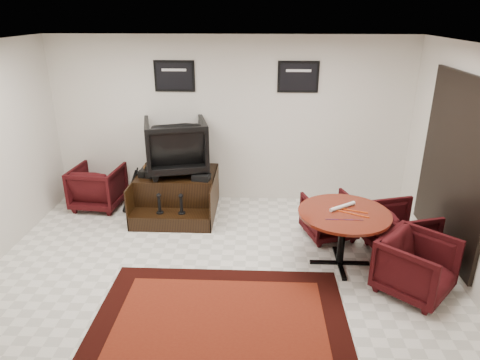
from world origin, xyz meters
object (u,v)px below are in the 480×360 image
table_chair_window (401,228)px  table_chair_corner (417,264)px  shine_podium (177,194)px  armchair_side (98,185)px  meeting_table (344,219)px  table_chair_back (329,215)px  shine_chair (176,143)px

table_chair_window → table_chair_corner: bearing=158.1°
shine_podium → armchair_side: (-1.37, 0.12, 0.09)m
table_chair_window → table_chair_corner: size_ratio=0.97×
armchair_side → shine_podium: bearing=-179.7°
shine_podium → table_chair_window: 3.50m
meeting_table → armchair_side: bearing=156.8°
table_chair_back → table_chair_corner: bearing=105.0°
armchair_side → table_chair_window: bearing=169.9°
table_chair_window → shine_chair: bearing=52.2°
shine_podium → table_chair_corner: table_chair_corner is taller
table_chair_back → table_chair_window: table_chair_window is taller
armchair_side → meeting_table: bearing=162.3°
table_chair_back → table_chair_window: bearing=137.9°
shine_podium → table_chair_back: size_ratio=1.89×
shine_chair → meeting_table: bearing=131.9°
armchair_side → meeting_table: size_ratio=0.68×
shine_chair → table_chair_corner: shine_chair is taller
meeting_table → table_chair_back: size_ratio=1.68×
shine_podium → table_chair_back: (2.39, -0.74, 0.04)m
shine_chair → meeting_table: (2.44, -1.64, -0.48)m
table_chair_back → table_chair_window: size_ratio=0.91×
meeting_table → table_chair_corner: size_ratio=1.49×
shine_chair → armchair_side: 1.57m
shine_chair → armchair_side: shine_chair is taller
shine_podium → shine_chair: bearing=90.0°
table_chair_corner → meeting_table: bearing=95.1°
shine_chair → table_chair_back: size_ratio=1.41×
shine_podium → table_chair_window: table_chair_window is taller
shine_chair → armchair_side: size_ratio=1.23×
shine_podium → meeting_table: (2.44, -1.51, 0.37)m
table_chair_back → shine_chair: bearing=-36.7°
armchair_side → table_chair_back: armchair_side is taller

